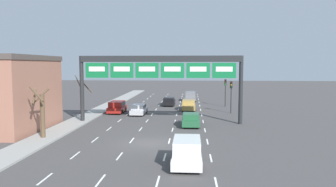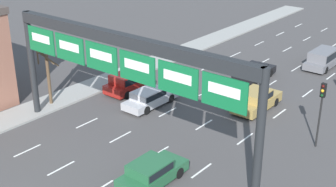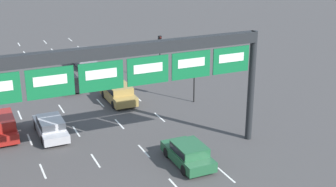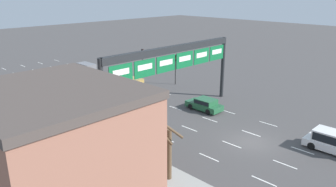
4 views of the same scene
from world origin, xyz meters
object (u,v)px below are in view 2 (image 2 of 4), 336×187
suv_red (129,81)px  car_gold (256,99)px  car_silver (150,97)px  sign_gantry (122,58)px  car_green (152,172)px  traffic_light_near_gantry (322,102)px  tree_bare_closest (47,74)px  car_black (254,72)px  suv_grey (323,58)px

suv_red → car_gold: 10.40m
car_silver → sign_gantry: bearing=-61.2°
sign_gantry → car_green: 6.70m
car_silver → car_green: bearing=-48.4°
suv_red → traffic_light_near_gantry: bearing=2.8°
car_silver → tree_bare_closest: 7.83m
car_black → car_gold: bearing=-59.3°
car_silver → car_gold: bearing=34.5°
sign_gantry → car_silver: (-3.43, 6.25, -5.49)m
suv_red → suv_grey: bearing=57.3°
car_silver → car_black: 10.53m
car_black → suv_grey: bearing=63.0°
car_silver → suv_red: bearing=160.5°
car_black → suv_red: bearing=-126.7°
sign_gantry → car_green: size_ratio=4.37×
car_silver → suv_grey: bearing=67.8°
suv_grey → car_silver: bearing=-112.2°
sign_gantry → traffic_light_near_gantry: size_ratio=4.26×
suv_grey → traffic_light_near_gantry: size_ratio=1.10×
sign_gantry → suv_grey: 23.88m
car_silver → suv_red: 3.42m
suv_red → tree_bare_closest: size_ratio=0.80×
suv_grey → car_black: bearing=-117.0°
car_gold → car_black: car_gold is taller
car_black → tree_bare_closest: 17.51m
suv_red → car_green: suv_red is taller
sign_gantry → traffic_light_near_gantry: 12.52m
suv_red → car_black: (6.59, 8.83, -0.19)m
car_gold → tree_bare_closest: 15.71m
car_black → suv_grey: (3.47, 6.81, 0.23)m
traffic_light_near_gantry → tree_bare_closest: bearing=-160.2°
car_silver → car_black: bearing=71.4°
car_silver → car_green: size_ratio=1.13×
suv_grey → traffic_light_near_gantry: traffic_light_near_gantry is taller
car_gold → traffic_light_near_gantry: size_ratio=1.05×
car_gold → car_green: size_ratio=1.08×
car_silver → car_green: car_green is taller
car_silver → car_black: (3.37, 9.98, -0.02)m
tree_bare_closest → car_silver: bearing=38.3°
car_black → tree_bare_closest: bearing=-122.4°
car_gold → car_green: bearing=-88.4°
car_black → car_green: (3.59, -17.82, 0.04)m
sign_gantry → suv_grey: bearing=81.6°
car_green → traffic_light_near_gantry: traffic_light_near_gantry is taller
car_black → suv_grey: size_ratio=0.98×
suv_red → suv_grey: (10.06, 15.64, 0.04)m
car_silver → car_black: size_ratio=1.02×
car_green → suv_grey: suv_grey is taller
suv_red → tree_bare_closest: (-2.75, -5.86, 1.68)m
car_green → suv_grey: size_ratio=0.88×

